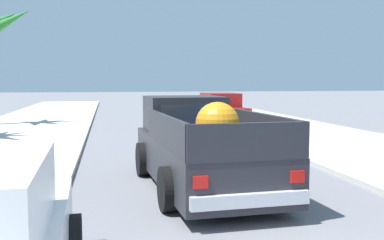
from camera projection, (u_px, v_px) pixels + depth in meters
The scene contains 5 objects.
sidewalk_right at pixel (328, 140), 16.12m from camera, with size 5.22×60.00×0.12m, color beige.
curb_left at pixel (38, 148), 14.32m from camera, with size 0.16×60.00×0.10m, color silver.
curb_right at pixel (296, 141), 15.90m from camera, with size 0.16×60.00×0.10m, color silver.
pickup_truck at pixel (200, 148), 9.26m from camera, with size 2.45×5.32×1.80m.
car_right_near at pixel (220, 110), 22.25m from camera, with size 2.19×4.33×1.54m.
Camera 1 is at (-2.15, -2.84, 2.18)m, focal length 42.58 mm.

